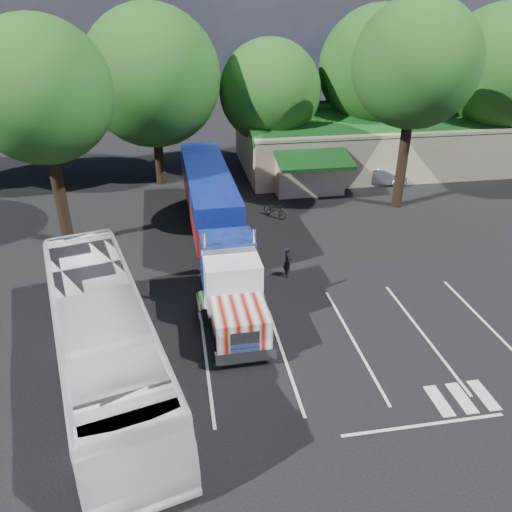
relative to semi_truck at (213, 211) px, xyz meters
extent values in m
plane|color=black|center=(1.89, -3.88, -2.37)|extent=(120.00, 120.00, 0.00)
cube|color=tan|center=(15.89, 14.12, -0.37)|extent=(24.00, 11.00, 4.00)
cube|color=#164E19|center=(15.89, 11.72, 2.13)|extent=(24.20, 6.25, 2.10)
cube|color=#164E19|center=(15.89, 16.52, 2.13)|extent=(24.20, 6.25, 2.10)
cube|color=tan|center=(7.89, 8.42, -0.97)|extent=(5.00, 2.50, 2.80)
cube|color=#164E19|center=(7.89, 7.12, 0.53)|extent=(5.40, 3.19, 0.80)
cylinder|color=black|center=(-11.11, 13.92, -0.37)|extent=(0.70, 0.70, 4.00)
sphere|color=#1D4D16|center=(-11.11, 13.92, 4.78)|extent=(8.40, 8.40, 8.40)
cylinder|color=black|center=(-3.11, 12.32, -0.22)|extent=(0.70, 0.70, 4.30)
sphere|color=#1D4D16|center=(-3.11, 12.32, 5.68)|extent=(10.00, 10.00, 10.00)
cylinder|color=black|center=(5.89, 13.62, -0.57)|extent=(0.70, 0.70, 3.60)
sphere|color=#1D4D16|center=(5.89, 13.62, 4.23)|extent=(8.00, 8.00, 8.00)
cylinder|color=black|center=(14.89, 14.12, -0.12)|extent=(0.70, 0.70, 4.50)
sphere|color=#1D4D16|center=(14.89, 14.12, 5.73)|extent=(9.60, 9.60, 9.60)
cylinder|color=black|center=(24.89, 12.92, -0.42)|extent=(0.70, 0.70, 3.90)
sphere|color=#1D4D16|center=(24.89, 12.92, 5.43)|extent=(10.40, 10.40, 10.40)
cylinder|color=black|center=(-8.61, 2.12, 0.63)|extent=(0.70, 0.70, 6.00)
sphere|color=#1D4D16|center=(-8.61, 2.12, 6.48)|extent=(7.60, 7.60, 7.60)
cylinder|color=black|center=(13.39, 4.62, 0.88)|extent=(0.70, 0.70, 6.50)
sphere|color=#1D4D16|center=(13.39, 4.62, 7.13)|extent=(8.00, 8.00, 8.00)
cube|color=black|center=(0.15, -7.22, -1.64)|extent=(1.11, 6.85, 0.24)
cube|color=white|center=(0.22, -10.88, -1.74)|extent=(2.44, 0.29, 0.54)
cube|color=white|center=(0.22, -10.68, -1.15)|extent=(1.17, 0.14, 0.88)
cube|color=silver|center=(0.19, -9.56, -0.96)|extent=(2.29, 2.39, 1.12)
cube|color=silver|center=(0.15, -7.61, -0.37)|extent=(2.47, 1.61, 2.24)
cube|color=black|center=(0.17, -8.24, 0.12)|extent=(2.25, 0.12, 0.98)
cube|color=white|center=(0.14, -6.78, 0.90)|extent=(2.54, 0.15, 0.24)
cube|color=#0C1556|center=(0.12, -5.85, -0.18)|extent=(2.48, 2.00, 2.63)
cylinder|color=white|center=(-0.99, -6.76, 0.16)|extent=(0.18, 0.18, 3.32)
cylinder|color=white|center=(1.26, -6.71, 0.16)|extent=(0.18, 0.18, 3.32)
cylinder|color=white|center=(-1.17, -7.15, -1.64)|extent=(0.68, 1.57, 0.64)
cylinder|color=white|center=(1.46, -7.10, -1.64)|extent=(0.68, 1.57, 0.64)
cube|color=white|center=(-0.05, 2.63, -0.28)|extent=(2.79, 12.54, 1.46)
cube|color=navy|center=(-0.05, 2.63, 1.04)|extent=(2.79, 12.54, 1.17)
cube|color=black|center=(-0.14, 6.73, -1.54)|extent=(1.24, 3.44, 0.34)
cube|color=black|center=(-0.63, -2.65, -1.69)|extent=(0.12, 0.12, 1.37)
cube|color=black|center=(0.74, -2.62, -1.69)|extent=(0.12, 0.12, 1.37)
cube|color=white|center=(-0.18, 8.98, -1.93)|extent=(2.34, 0.16, 0.12)
cylinder|color=black|center=(-0.82, -10.07, -1.84)|extent=(0.36, 1.08, 1.07)
cylinder|color=black|center=(1.23, -10.03, -1.84)|extent=(0.36, 1.08, 1.07)
cylinder|color=black|center=(-0.91, -5.58, -1.84)|extent=(0.36, 1.08, 1.07)
cylinder|color=black|center=(1.14, -5.54, -1.84)|extent=(0.36, 1.08, 1.07)
cylinder|color=black|center=(-0.93, -4.51, -1.84)|extent=(0.36, 1.08, 1.07)
cylinder|color=black|center=(1.12, -4.47, -1.84)|extent=(0.36, 1.08, 1.07)
cylinder|color=black|center=(-1.15, 5.93, -1.84)|extent=(0.36, 1.08, 1.07)
cylinder|color=black|center=(0.90, 5.97, -1.84)|extent=(0.36, 1.08, 1.07)
cylinder|color=black|center=(-1.17, 7.10, -1.84)|extent=(0.36, 1.08, 1.07)
cylinder|color=black|center=(0.88, 7.14, -1.84)|extent=(0.36, 1.08, 1.07)
imported|color=black|center=(3.49, -3.88, -1.52)|extent=(0.42, 0.63, 1.71)
imported|color=black|center=(4.46, 4.12, -1.86)|extent=(1.74, 1.96, 1.03)
imported|color=white|center=(-5.11, -10.50, -0.48)|extent=(6.37, 13.93, 3.78)
imported|color=#9B9DA2|center=(13.89, 9.21, -1.67)|extent=(4.45, 2.23, 1.40)
camera|label=1|loc=(-1.99, -26.38, 10.89)|focal=35.00mm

